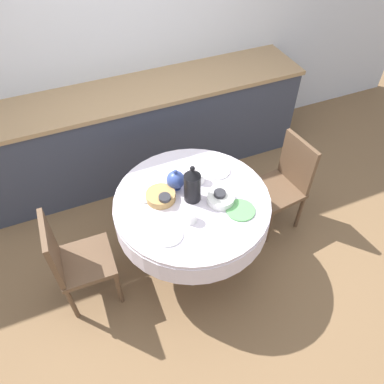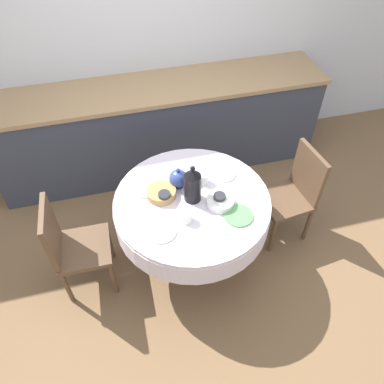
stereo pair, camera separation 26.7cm
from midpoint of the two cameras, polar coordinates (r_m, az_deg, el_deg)
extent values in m
plane|color=brown|center=(3.34, -2.32, -10.06)|extent=(12.00, 12.00, 0.00)
cube|color=silver|center=(3.73, -12.75, 21.97)|extent=(7.00, 0.05, 2.60)
cube|color=#383D4C|center=(3.87, -9.53, 8.80)|extent=(3.20, 0.60, 0.91)
cube|color=#A37F56|center=(3.61, -10.47, 14.79)|extent=(3.24, 0.64, 0.04)
cylinder|color=brown|center=(3.33, -2.33, -9.87)|extent=(0.44, 0.44, 0.04)
cylinder|color=brown|center=(3.10, -2.48, -7.06)|extent=(0.11, 0.11, 0.51)
cylinder|color=silver|center=(2.83, -2.70, -2.93)|extent=(1.17, 1.17, 0.18)
cylinder|color=silver|center=(2.75, -2.77, -1.51)|extent=(1.16, 1.16, 0.03)
cube|color=brown|center=(3.33, 10.46, 0.12)|extent=(0.44, 0.44, 0.04)
cube|color=brown|center=(3.26, 13.58, 4.28)|extent=(0.08, 0.38, 0.46)
cylinder|color=brown|center=(3.33, 9.37, -5.47)|extent=(0.04, 0.04, 0.40)
cylinder|color=brown|center=(3.50, 5.98, -1.56)|extent=(0.04, 0.04, 0.40)
cylinder|color=brown|center=(3.50, 14.01, -3.13)|extent=(0.04, 0.04, 0.40)
cylinder|color=brown|center=(3.66, 10.56, 0.50)|extent=(0.04, 0.04, 0.40)
cube|color=brown|center=(2.97, -18.42, -10.17)|extent=(0.41, 0.41, 0.04)
cube|color=brown|center=(2.80, -23.23, -8.24)|extent=(0.04, 0.38, 0.46)
cylinder|color=brown|center=(3.24, -14.94, -9.03)|extent=(0.04, 0.04, 0.40)
cylinder|color=brown|center=(3.04, -13.64, -14.21)|extent=(0.04, 0.04, 0.40)
cylinder|color=brown|center=(3.27, -21.02, -10.60)|extent=(0.04, 0.04, 0.40)
cylinder|color=brown|center=(3.07, -20.25, -15.86)|extent=(0.04, 0.04, 0.40)
cylinder|color=white|center=(2.55, -6.75, -6.60)|extent=(0.21, 0.21, 0.01)
cylinder|color=white|center=(2.58, -3.19, -3.96)|extent=(0.09, 0.09, 0.08)
cylinder|color=#5BA85B|center=(2.67, 4.59, -2.93)|extent=(0.21, 0.21, 0.01)
cylinder|color=#28282D|center=(2.71, 1.42, -0.79)|extent=(0.09, 0.09, 0.08)
cylinder|color=white|center=(2.82, -10.06, -0.32)|extent=(0.21, 0.21, 0.01)
cylinder|color=#28282D|center=(2.70, -6.98, -1.41)|extent=(0.09, 0.09, 0.08)
cylinder|color=white|center=(2.95, 1.23, 3.20)|extent=(0.21, 0.21, 0.01)
cylinder|color=white|center=(2.84, -1.57, 2.14)|extent=(0.09, 0.09, 0.08)
cylinder|color=black|center=(2.67, -2.80, 0.54)|extent=(0.12, 0.12, 0.23)
cone|color=black|center=(2.57, -2.91, 2.72)|extent=(0.11, 0.11, 0.05)
sphere|color=black|center=(2.54, -2.95, 3.45)|extent=(0.04, 0.04, 0.04)
cylinder|color=#33478E|center=(2.83, -5.15, 0.64)|extent=(0.08, 0.08, 0.01)
sphere|color=#33478E|center=(2.78, -5.25, 1.72)|extent=(0.14, 0.14, 0.14)
cylinder|color=#33478E|center=(2.79, -3.67, 2.29)|extent=(0.08, 0.03, 0.05)
sphere|color=#33478E|center=(2.72, -5.37, 3.00)|extent=(0.03, 0.03, 0.03)
cylinder|color=#AD844C|center=(2.75, -7.57, -0.79)|extent=(0.22, 0.22, 0.06)
cylinder|color=silver|center=(2.71, 1.59, -1.17)|extent=(0.20, 0.20, 0.06)
camera|label=1|loc=(0.13, -92.85, -3.00)|focal=35.00mm
camera|label=2|loc=(0.13, 87.15, 3.00)|focal=35.00mm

